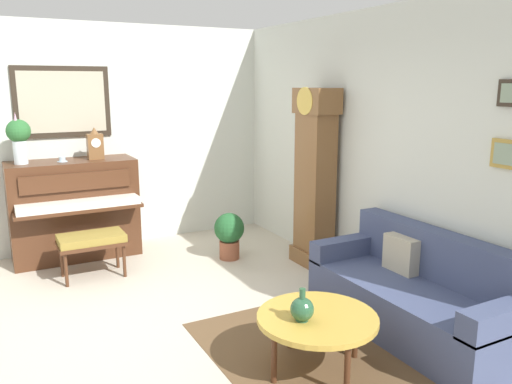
{
  "coord_description": "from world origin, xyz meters",
  "views": [
    {
      "loc": [
        4.02,
        -1.12,
        2.07
      ],
      "look_at": [
        -0.43,
        1.25,
        0.99
      ],
      "focal_mm": 35.87,
      "sensor_mm": 36.0,
      "label": 1
    }
  ],
  "objects_px": {
    "grandfather_clock": "(315,183)",
    "mantel_clock": "(95,145)",
    "piano": "(75,209)",
    "flower_vase": "(19,136)",
    "coffee_table": "(317,319)",
    "piano_bench": "(92,241)",
    "teacup": "(62,160)",
    "potted_plant": "(229,233)",
    "couch": "(417,296)",
    "green_jug": "(302,309)"
  },
  "relations": [
    {
      "from": "couch",
      "to": "green_jug",
      "type": "bearing_deg",
      "value": -84.33
    },
    {
      "from": "grandfather_clock",
      "to": "couch",
      "type": "distance_m",
      "value": 1.91
    },
    {
      "from": "grandfather_clock",
      "to": "teacup",
      "type": "relative_size",
      "value": 17.5
    },
    {
      "from": "coffee_table",
      "to": "mantel_clock",
      "type": "distance_m",
      "value": 3.67
    },
    {
      "from": "teacup",
      "to": "mantel_clock",
      "type": "bearing_deg",
      "value": 96.02
    },
    {
      "from": "piano_bench",
      "to": "green_jug",
      "type": "bearing_deg",
      "value": 19.37
    },
    {
      "from": "piano",
      "to": "mantel_clock",
      "type": "bearing_deg",
      "value": 89.64
    },
    {
      "from": "grandfather_clock",
      "to": "mantel_clock",
      "type": "distance_m",
      "value": 2.64
    },
    {
      "from": "teacup",
      "to": "piano",
      "type": "bearing_deg",
      "value": 113.11
    },
    {
      "from": "mantel_clock",
      "to": "teacup",
      "type": "xyz_separation_m",
      "value": [
        0.04,
        -0.39,
        -0.15
      ]
    },
    {
      "from": "flower_vase",
      "to": "teacup",
      "type": "height_order",
      "value": "flower_vase"
    },
    {
      "from": "grandfather_clock",
      "to": "flower_vase",
      "type": "height_order",
      "value": "grandfather_clock"
    },
    {
      "from": "flower_vase",
      "to": "coffee_table",
      "type": "bearing_deg",
      "value": 25.66
    },
    {
      "from": "flower_vase",
      "to": "potted_plant",
      "type": "bearing_deg",
      "value": 66.4
    },
    {
      "from": "piano_bench",
      "to": "teacup",
      "type": "xyz_separation_m",
      "value": [
        -0.73,
        -0.14,
        0.8
      ]
    },
    {
      "from": "flower_vase",
      "to": "green_jug",
      "type": "distance_m",
      "value": 3.9
    },
    {
      "from": "mantel_clock",
      "to": "green_jug",
      "type": "height_order",
      "value": "mantel_clock"
    },
    {
      "from": "green_jug",
      "to": "potted_plant",
      "type": "bearing_deg",
      "value": 166.28
    },
    {
      "from": "piano_bench",
      "to": "piano",
      "type": "bearing_deg",
      "value": -176.98
    },
    {
      "from": "piano_bench",
      "to": "green_jug",
      "type": "distance_m",
      "value": 2.85
    },
    {
      "from": "piano",
      "to": "potted_plant",
      "type": "xyz_separation_m",
      "value": [
        0.93,
        1.6,
        -0.28
      ]
    },
    {
      "from": "grandfather_clock",
      "to": "flower_vase",
      "type": "bearing_deg",
      "value": -117.93
    },
    {
      "from": "piano",
      "to": "flower_vase",
      "type": "xyz_separation_m",
      "value": [
        0.0,
        -0.53,
        0.9
      ]
    },
    {
      "from": "flower_vase",
      "to": "potted_plant",
      "type": "height_order",
      "value": "flower_vase"
    },
    {
      "from": "coffee_table",
      "to": "green_jug",
      "type": "bearing_deg",
      "value": -85.06
    },
    {
      "from": "grandfather_clock",
      "to": "green_jug",
      "type": "height_order",
      "value": "grandfather_clock"
    },
    {
      "from": "piano",
      "to": "mantel_clock",
      "type": "distance_m",
      "value": 0.81
    },
    {
      "from": "couch",
      "to": "teacup",
      "type": "xyz_separation_m",
      "value": [
        -3.29,
        -2.32,
        0.89
      ]
    },
    {
      "from": "piano_bench",
      "to": "teacup",
      "type": "bearing_deg",
      "value": -169.09
    },
    {
      "from": "mantel_clock",
      "to": "green_jug",
      "type": "distance_m",
      "value": 3.62
    },
    {
      "from": "teacup",
      "to": "green_jug",
      "type": "relative_size",
      "value": 0.48
    },
    {
      "from": "piano_bench",
      "to": "couch",
      "type": "relative_size",
      "value": 0.37
    },
    {
      "from": "teacup",
      "to": "potted_plant",
      "type": "relative_size",
      "value": 0.21
    },
    {
      "from": "couch",
      "to": "mantel_clock",
      "type": "relative_size",
      "value": 5.0
    },
    {
      "from": "piano",
      "to": "flower_vase",
      "type": "relative_size",
      "value": 2.48
    },
    {
      "from": "couch",
      "to": "mantel_clock",
      "type": "distance_m",
      "value": 3.99
    },
    {
      "from": "grandfather_clock",
      "to": "green_jug",
      "type": "distance_m",
      "value": 2.41
    },
    {
      "from": "piano_bench",
      "to": "teacup",
      "type": "relative_size",
      "value": 6.03
    },
    {
      "from": "couch",
      "to": "flower_vase",
      "type": "xyz_separation_m",
      "value": [
        -3.33,
        -2.75,
        1.18
      ]
    },
    {
      "from": "piano",
      "to": "teacup",
      "type": "relative_size",
      "value": 12.41
    },
    {
      "from": "piano",
      "to": "grandfather_clock",
      "type": "relative_size",
      "value": 0.71
    },
    {
      "from": "piano_bench",
      "to": "grandfather_clock",
      "type": "xyz_separation_m",
      "value": [
        0.78,
        2.35,
        0.56
      ]
    },
    {
      "from": "couch",
      "to": "piano",
      "type": "bearing_deg",
      "value": -146.32
    },
    {
      "from": "grandfather_clock",
      "to": "mantel_clock",
      "type": "relative_size",
      "value": 5.34
    },
    {
      "from": "teacup",
      "to": "green_jug",
      "type": "distance_m",
      "value": 3.65
    },
    {
      "from": "piano",
      "to": "couch",
      "type": "relative_size",
      "value": 0.76
    },
    {
      "from": "flower_vase",
      "to": "potted_plant",
      "type": "distance_m",
      "value": 2.6
    },
    {
      "from": "mantel_clock",
      "to": "couch",
      "type": "bearing_deg",
      "value": 30.14
    },
    {
      "from": "flower_vase",
      "to": "teacup",
      "type": "bearing_deg",
      "value": 84.51
    },
    {
      "from": "piano",
      "to": "potted_plant",
      "type": "relative_size",
      "value": 2.57
    }
  ]
}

